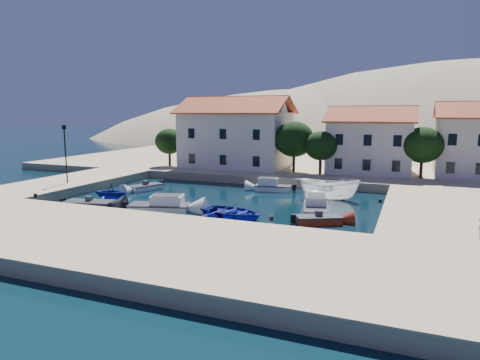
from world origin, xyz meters
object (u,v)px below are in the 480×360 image
Objects in this scene: cabin_cruiser_south at (159,206)px; boat_east at (329,200)px; building_mid at (371,139)px; lamppost at (65,148)px; rowboat_south at (232,217)px; cabin_cruiser_east at (316,207)px; building_left at (236,131)px; building_right at (478,139)px.

cabin_cruiser_south reaches higher than boat_east.
building_mid reaches higher than lamppost.
rowboat_south is (-8.57, -24.65, -5.22)m from building_mid.
boat_east is at bearing 13.70° from lamppost.
cabin_cruiser_east is at bearing 2.22° from cabin_cruiser_south.
rowboat_south is (6.76, 0.33, -0.48)m from cabin_cruiser_south.
cabin_cruiser_south is at bearing -15.71° from lamppost.
building_left reaches higher than rowboat_south.
lamppost is at bearing 91.81° from rowboat_south.
cabin_cruiser_south is (-15.34, -24.98, -4.75)m from building_mid.
building_left reaches higher than cabin_cruiser_south.
cabin_cruiser_south is 1.03× the size of rowboat_south.
building_right is 1.52× the size of lamppost.
boat_east is at bearing -133.14° from building_right.
building_left reaches higher than boat_east.
cabin_cruiser_east is at bearing -51.43° from building_left.
boat_east is at bearing -40.72° from building_left.
building_left is at bearing -176.19° from building_right.
lamppost reaches higher than rowboat_south.
boat_east is (-2.43, -14.40, -5.22)m from building_mid.
building_mid is at bearing 3.18° from building_left.
building_left is 23.10m from lamppost.
lamppost is 1.14× the size of cabin_cruiser_east.
rowboat_south is at bearing -109.18° from building_mid.
cabin_cruiser_south is (-27.34, -25.98, -5.00)m from building_right.
cabin_cruiser_east is at bearing -96.83° from building_mid.
building_right is 38.05m from cabin_cruiser_south.
rowboat_south is (20.93, -3.65, -4.75)m from lamppost.
lamppost is 1.06× the size of boat_east.
boat_east is at bearing 22.37° from cabin_cruiser_south.
building_right is (12.00, 1.00, 0.25)m from building_mid.
building_left is 25.53m from cabin_cruiser_east.
building_mid is 36.21m from lamppost.
building_left is 26.14m from rowboat_south.
building_mid reaches higher than cabin_cruiser_east.
building_mid is 1.79× the size of boat_east.
building_left reaches higher than lamppost.
building_left is 24.74m from cabin_cruiser_south.
building_mid is 21.18m from cabin_cruiser_east.
rowboat_south is (9.43, -23.65, -5.94)m from building_left.
rowboat_south is at bearing -9.90° from lamppost.
lamppost is 1.10× the size of cabin_cruiser_south.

